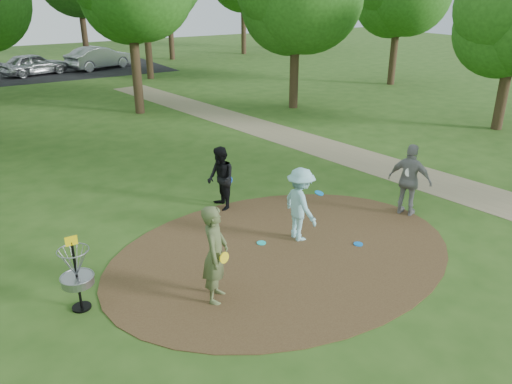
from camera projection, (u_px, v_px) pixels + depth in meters
ground at (284, 253)px, 11.51m from camera, size 100.00×100.00×0.00m
dirt_clearing at (284, 252)px, 11.51m from camera, size 8.40×8.40×0.02m
footpath at (412, 175)px, 16.27m from camera, size 7.55×39.89×0.01m
parking_lot at (68, 71)px, 35.98m from camera, size 14.00×8.00×0.01m
player_observer_with_disc at (215, 254)px, 9.44m from camera, size 0.83×0.87×2.00m
player_throwing_with_disc at (300, 205)px, 11.81m from camera, size 1.13×1.22×1.81m
player_walking_with_disc at (221, 179)px, 13.49m from camera, size 0.77×0.93×1.75m
player_waiting_with_disc at (410, 180)px, 13.09m from camera, size 0.90×1.24×1.96m
disc_ground_cyan at (261, 243)px, 11.89m from camera, size 0.22×0.22×0.02m
disc_ground_blue at (358, 244)px, 11.84m from camera, size 0.22×0.22×0.02m
disc_ground_red at (215, 241)px, 11.98m from camera, size 0.22×0.22×0.02m
car_left at (34, 64)px, 34.19m from camera, size 4.69×2.90×1.49m
car_right at (100, 58)px, 36.80m from camera, size 5.25×3.31×1.63m
disc_golf_basket at (76, 268)px, 9.20m from camera, size 0.63×0.63×1.54m
tree_ring at (174, 1)px, 17.69m from camera, size 37.00×45.30×9.26m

